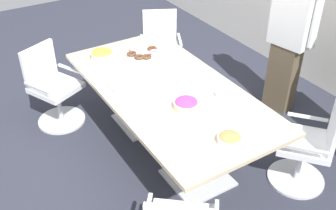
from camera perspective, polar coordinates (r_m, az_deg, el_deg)
The scene contains 12 objects.
ground_plane at distance 4.35m, azimuth 0.00°, elevation -6.05°, with size 10.00×10.00×0.01m, color #2D303D.
conference_table at distance 3.97m, azimuth 0.00°, elevation 0.89°, with size 2.40×1.20×0.75m.
office_chair_0 at distance 5.37m, azimuth -1.03°, elevation 7.68°, with size 0.73×0.73×0.91m.
office_chair_1 at distance 4.70m, azimuth -15.90°, elevation 2.04°, with size 0.72×0.72×0.91m.
office_chair_3 at distance 3.93m, azimuth 19.32°, elevation -5.81°, with size 0.76×0.76×0.91m.
person_standing_0 at distance 4.72m, azimuth 16.77°, elevation 9.03°, with size 0.61×0.30×1.74m.
snack_bowl_cookies at distance 3.25m, azimuth 8.72°, elevation -4.69°, with size 0.20×0.20×0.08m.
snack_bowl_chips_yellow at distance 4.50m, azimuth -9.30°, elevation 7.16°, with size 0.25×0.25×0.09m.
snack_bowl_candy_mix at distance 3.60m, azimuth 2.59°, elevation 0.20°, with size 0.23×0.23×0.09m.
donut_platter at distance 4.53m, azimuth -3.58°, elevation 7.42°, with size 0.36×0.36×0.04m.
plate_stack at distance 3.83m, azimuth 8.06°, elevation 1.61°, with size 0.20×0.20×0.03m.
napkin_pile at distance 3.91m, azimuth -6.83°, elevation 2.65°, with size 0.19×0.19×0.05m, color white.
Camera 1 is at (2.82, -1.74, 2.81)m, focal length 43.13 mm.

